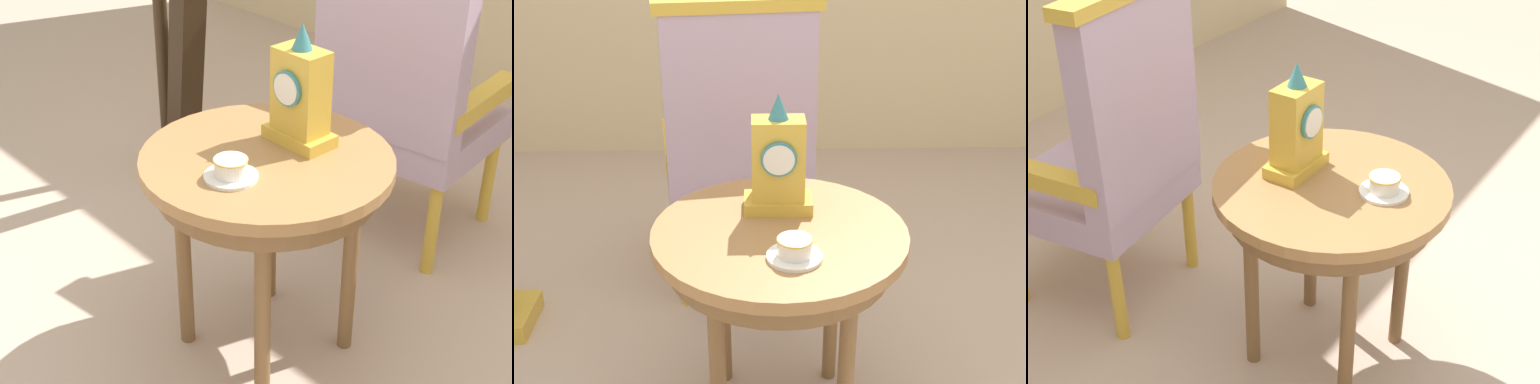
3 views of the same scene
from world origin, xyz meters
The scene contains 4 objects.
side_table centered at (0.00, 0.01, 0.56)m, with size 0.68×0.68×0.64m.
teacup_left centered at (0.03, -0.15, 0.67)m, with size 0.14×0.14×0.06m.
mantel_clock centered at (0.00, 0.12, 0.78)m, with size 0.19×0.11×0.34m.
armchair centered at (-0.13, 0.75, 0.59)m, with size 0.62×0.61×1.14m.
Camera 2 is at (-0.06, -1.54, 1.48)m, focal length 46.53 mm.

